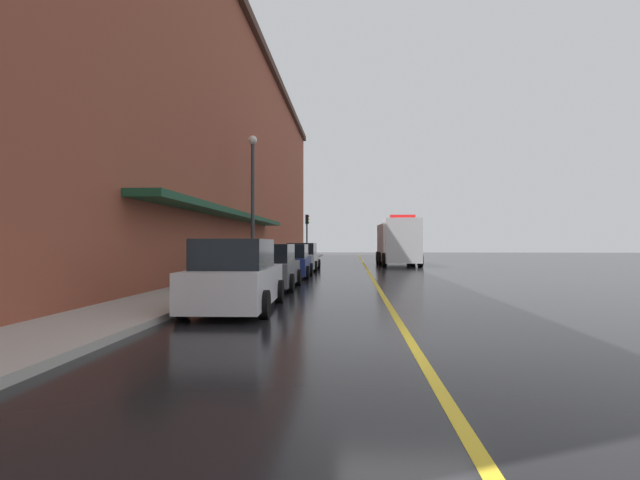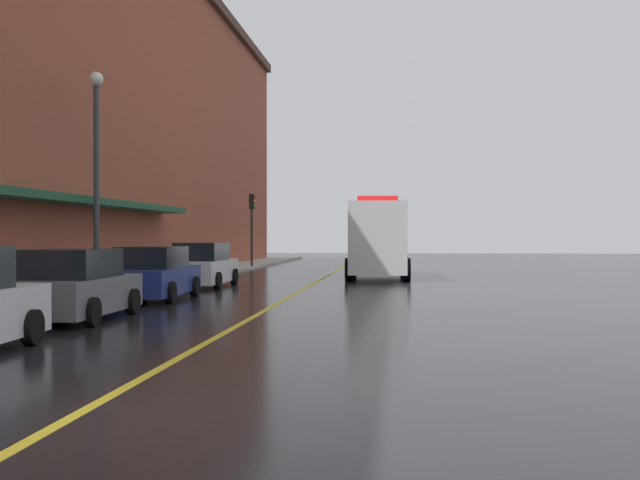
{
  "view_description": "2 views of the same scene",
  "coord_description": "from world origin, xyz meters",
  "px_view_note": "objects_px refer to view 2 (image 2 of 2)",
  "views": [
    {
      "loc": [
        -1.01,
        -8.2,
        1.68
      ],
      "look_at": [
        -2.71,
        17.94,
        1.86
      ],
      "focal_mm": 27.09,
      "sensor_mm": 36.0,
      "label": 1
    },
    {
      "loc": [
        3.52,
        -8.18,
        1.96
      ],
      "look_at": [
        0.04,
        26.02,
        1.77
      ],
      "focal_mm": 44.35,
      "sensor_mm": 36.0,
      "label": 2
    }
  ],
  "objects_px": {
    "parking_meter_0": "(54,271)",
    "parked_car_3": "(203,266)",
    "traffic_light_near": "(252,216)",
    "parking_meter_1": "(162,260)",
    "parked_car_1": "(73,287)",
    "parked_car_2": "(154,275)",
    "box_truck": "(378,240)",
    "street_lamp_left": "(96,158)"
  },
  "relations": [
    {
      "from": "parked_car_1",
      "to": "street_lamp_left",
      "type": "height_order",
      "value": "street_lamp_left"
    },
    {
      "from": "parked_car_3",
      "to": "box_truck",
      "type": "xyz_separation_m",
      "value": [
        6.52,
        7.11,
        0.95
      ]
    },
    {
      "from": "street_lamp_left",
      "to": "traffic_light_near",
      "type": "xyz_separation_m",
      "value": [
        0.66,
        22.59,
        -1.24
      ]
    },
    {
      "from": "parking_meter_0",
      "to": "parked_car_3",
      "type": "bearing_deg",
      "value": 82.6
    },
    {
      "from": "box_truck",
      "to": "traffic_light_near",
      "type": "relative_size",
      "value": 1.86
    },
    {
      "from": "box_truck",
      "to": "street_lamp_left",
      "type": "distance_m",
      "value": 15.68
    },
    {
      "from": "parking_meter_1",
      "to": "parked_car_1",
      "type": "bearing_deg",
      "value": -83.27
    },
    {
      "from": "parked_car_3",
      "to": "box_truck",
      "type": "relative_size",
      "value": 0.59
    },
    {
      "from": "box_truck",
      "to": "parked_car_3",
      "type": "bearing_deg",
      "value": -43.86
    },
    {
      "from": "box_truck",
      "to": "parking_meter_1",
      "type": "distance_m",
      "value": 11.26
    },
    {
      "from": "parked_car_3",
      "to": "street_lamp_left",
      "type": "distance_m",
      "value": 7.12
    },
    {
      "from": "street_lamp_left",
      "to": "traffic_light_near",
      "type": "bearing_deg",
      "value": 88.32
    },
    {
      "from": "parking_meter_0",
      "to": "traffic_light_near",
      "type": "height_order",
      "value": "traffic_light_near"
    },
    {
      "from": "parked_car_3",
      "to": "parking_meter_0",
      "type": "distance_m",
      "value": 10.29
    },
    {
      "from": "parked_car_3",
      "to": "parking_meter_0",
      "type": "xyz_separation_m",
      "value": [
        -1.32,
        -10.2,
        0.26
      ]
    },
    {
      "from": "parked_car_2",
      "to": "box_truck",
      "type": "distance_m",
      "value": 14.77
    },
    {
      "from": "parked_car_1",
      "to": "parked_car_3",
      "type": "bearing_deg",
      "value": -0.93
    },
    {
      "from": "parked_car_1",
      "to": "parking_meter_1",
      "type": "distance_m",
      "value": 11.2
    },
    {
      "from": "parked_car_3",
      "to": "traffic_light_near",
      "type": "bearing_deg",
      "value": 4.28
    },
    {
      "from": "box_truck",
      "to": "traffic_light_near",
      "type": "bearing_deg",
      "value": -142.46
    },
    {
      "from": "parked_car_1",
      "to": "parked_car_2",
      "type": "distance_m",
      "value": 5.92
    },
    {
      "from": "parked_car_1",
      "to": "parking_meter_0",
      "type": "distance_m",
      "value": 2.28
    },
    {
      "from": "parking_meter_1",
      "to": "street_lamp_left",
      "type": "distance_m",
      "value": 5.95
    },
    {
      "from": "parked_car_3",
      "to": "box_truck",
      "type": "bearing_deg",
      "value": -42.56
    },
    {
      "from": "parking_meter_0",
      "to": "parking_meter_1",
      "type": "xyz_separation_m",
      "value": [
        0.0,
        9.27,
        0.0
      ]
    },
    {
      "from": "parked_car_1",
      "to": "traffic_light_near",
      "type": "relative_size",
      "value": 1.02
    },
    {
      "from": "parked_car_2",
      "to": "parking_meter_0",
      "type": "relative_size",
      "value": 3.61
    },
    {
      "from": "parked_car_3",
      "to": "traffic_light_near",
      "type": "height_order",
      "value": "traffic_light_near"
    },
    {
      "from": "parking_meter_1",
      "to": "parking_meter_0",
      "type": "bearing_deg",
      "value": -90.0
    },
    {
      "from": "parked_car_3",
      "to": "parking_meter_1",
      "type": "distance_m",
      "value": 1.64
    },
    {
      "from": "box_truck",
      "to": "parked_car_2",
      "type": "bearing_deg",
      "value": -27.42
    },
    {
      "from": "traffic_light_near",
      "to": "parking_meter_1",
      "type": "bearing_deg",
      "value": -90.2
    },
    {
      "from": "parked_car_1",
      "to": "box_truck",
      "type": "distance_m",
      "value": 20.27
    },
    {
      "from": "box_truck",
      "to": "parked_car_1",
      "type": "bearing_deg",
      "value": -20.16
    },
    {
      "from": "parking_meter_0",
      "to": "street_lamp_left",
      "type": "distance_m",
      "value": 5.54
    },
    {
      "from": "box_truck",
      "to": "street_lamp_left",
      "type": "height_order",
      "value": "street_lamp_left"
    },
    {
      "from": "parked_car_3",
      "to": "parking_meter_1",
      "type": "height_order",
      "value": "parked_car_3"
    },
    {
      "from": "parked_car_2",
      "to": "box_truck",
      "type": "xyz_separation_m",
      "value": [
        6.48,
        13.24,
        0.98
      ]
    },
    {
      "from": "parked_car_2",
      "to": "street_lamp_left",
      "type": "height_order",
      "value": "street_lamp_left"
    },
    {
      "from": "parked_car_2",
      "to": "parking_meter_0",
      "type": "xyz_separation_m",
      "value": [
        -1.36,
        -4.07,
        0.29
      ]
    },
    {
      "from": "parked_car_1",
      "to": "street_lamp_left",
      "type": "bearing_deg",
      "value": 16.2
    },
    {
      "from": "parking_meter_1",
      "to": "parked_car_3",
      "type": "bearing_deg",
      "value": 35.28
    }
  ]
}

